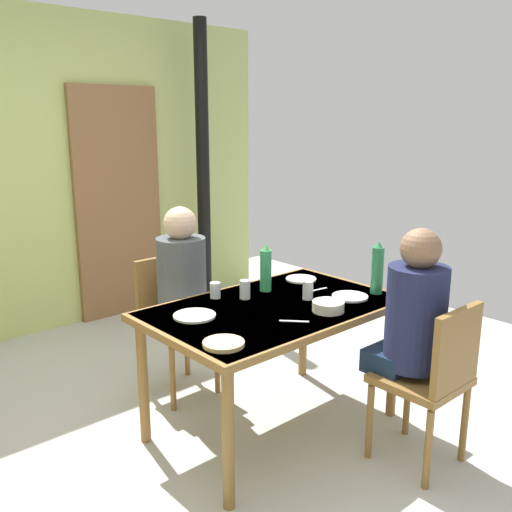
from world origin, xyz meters
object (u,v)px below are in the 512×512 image
(person_far_diner, at_px, (183,278))
(serving_bowl_center, at_px, (328,306))
(chair_near_diner, at_px, (434,376))
(water_bottle_green_near, at_px, (266,269))
(water_bottle_green_far, at_px, (377,269))
(chair_far_diner, at_px, (172,316))
(dining_table, at_px, (274,318))
(person_near_diner, at_px, (414,314))

(person_far_diner, distance_m, serving_bowl_center, 0.96)
(chair_near_diner, bearing_deg, water_bottle_green_near, 100.79)
(person_far_diner, relative_size, serving_bowl_center, 4.53)
(water_bottle_green_near, bearing_deg, water_bottle_green_far, -45.96)
(chair_near_diner, height_order, chair_far_diner, same)
(serving_bowl_center, bearing_deg, water_bottle_green_far, 2.93)
(dining_table, distance_m, person_near_diner, 0.74)
(chair_near_diner, distance_m, person_near_diner, 0.31)
(person_far_diner, xyz_separation_m, water_bottle_green_far, (0.75, -0.89, 0.10))
(chair_far_diner, xyz_separation_m, water_bottle_green_near, (0.30, -0.56, 0.37))
(chair_near_diner, height_order, serving_bowl_center, chair_near_diner)
(water_bottle_green_near, height_order, serving_bowl_center, water_bottle_green_near)
(water_bottle_green_far, bearing_deg, person_far_diner, 130.10)
(dining_table, relative_size, chair_near_diner, 1.59)
(person_near_diner, relative_size, person_far_diner, 1.00)
(person_far_diner, distance_m, water_bottle_green_near, 0.52)
(chair_far_diner, relative_size, water_bottle_green_near, 3.10)
(dining_table, height_order, serving_bowl_center, serving_bowl_center)
(person_near_diner, bearing_deg, dining_table, 117.58)
(person_far_diner, xyz_separation_m, water_bottle_green_near, (0.30, -0.42, 0.09))
(water_bottle_green_far, relative_size, serving_bowl_center, 1.82)
(chair_near_diner, distance_m, water_bottle_green_near, 1.10)
(person_near_diner, xyz_separation_m, water_bottle_green_far, (0.26, 0.42, 0.10))
(person_near_diner, bearing_deg, water_bottle_green_far, 58.39)
(chair_near_diner, distance_m, serving_bowl_center, 0.62)
(person_near_diner, relative_size, water_bottle_green_near, 2.75)
(dining_table, height_order, person_far_diner, person_far_diner)
(water_bottle_green_far, bearing_deg, person_near_diner, -121.61)
(dining_table, distance_m, serving_bowl_center, 0.31)
(chair_near_diner, bearing_deg, chair_far_diner, 107.32)
(dining_table, xyz_separation_m, water_bottle_green_far, (0.60, -0.24, 0.22))
(dining_table, relative_size, chair_far_diner, 1.59)
(dining_table, relative_size, person_near_diner, 1.80)
(water_bottle_green_near, height_order, water_bottle_green_far, water_bottle_green_far)
(dining_table, distance_m, person_far_diner, 0.68)
(person_far_diner, relative_size, water_bottle_green_near, 2.75)
(person_far_diner, bearing_deg, water_bottle_green_far, 130.10)
(person_near_diner, distance_m, serving_bowl_center, 0.44)
(water_bottle_green_far, bearing_deg, serving_bowl_center, -177.07)
(chair_near_diner, height_order, person_far_diner, person_far_diner)
(serving_bowl_center, bearing_deg, dining_table, 119.65)
(dining_table, xyz_separation_m, person_near_diner, (0.34, -0.65, 0.12))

